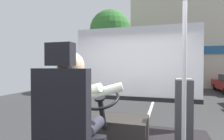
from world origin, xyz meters
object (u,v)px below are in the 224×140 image
parked_car_silver (212,79)px  parked_car_black (206,76)px  steering_console (110,129)px  bus_driver (74,107)px  driver_seat (68,135)px  fare_box (184,113)px  handrail_pole (184,80)px

parked_car_silver → parked_car_black: size_ratio=1.02×
steering_console → parked_car_silver: bearing=72.9°
bus_driver → steering_console: (0.00, 1.10, -0.57)m
driver_seat → fare_box: bearing=53.8°
steering_console → fare_box: 1.10m
parked_car_black → parked_car_silver: bearing=-94.0°
bus_driver → fare_box: bearing=51.4°
handrail_pole → parked_car_silver: size_ratio=0.46×
parked_car_silver → steering_console: bearing=-107.1°
driver_seat → parked_car_silver: 18.29m
driver_seat → handrail_pole: 1.26m
bus_driver → parked_car_black: (5.35, 22.07, -0.81)m
handrail_pole → steering_console: bearing=150.2°
parked_car_silver → parked_car_black: parked_car_black is taller
steering_console → handrail_pole: bearing=-29.8°
handrail_pole → fare_box: size_ratio=2.08×
fare_box → steering_console: bearing=-168.8°
driver_seat → steering_console: bearing=90.0°
steering_console → handrail_pole: handrail_pole is taller
driver_seat → steering_console: 1.27m
bus_driver → fare_box: bus_driver is taller
steering_console → bus_driver: bearing=-90.0°
driver_seat → handrail_pole: size_ratio=0.66×
driver_seat → fare_box: size_ratio=1.37×
handrail_pole → fare_box: (0.07, 0.77, -0.53)m
handrail_pole → fare_box: bearing=84.9°
bus_driver → handrail_pole: (0.98, 0.54, 0.23)m
driver_seat → bus_driver: driver_seat is taller
parked_car_silver → fare_box: bearing=-103.9°
driver_seat → handrail_pole: handrail_pole is taller
bus_driver → driver_seat: bearing=-90.0°
parked_car_black → bus_driver: bearing=-103.6°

